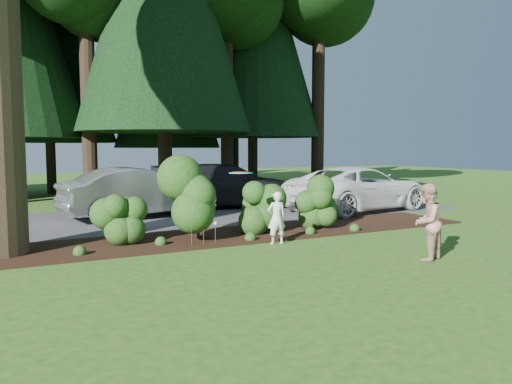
{
  "coord_description": "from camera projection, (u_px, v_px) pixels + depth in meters",
  "views": [
    {
      "loc": [
        -4.61,
        -8.41,
        2.32
      ],
      "look_at": [
        0.66,
        1.57,
        1.3
      ],
      "focal_mm": 35.0,
      "sensor_mm": 36.0,
      "label": 1
    }
  ],
  "objects": [
    {
      "name": "ground",
      "position": [
        264.0,
        266.0,
        9.76
      ],
      "size": [
        80.0,
        80.0,
        0.0
      ],
      "primitive_type": "plane",
      "color": "#204C15",
      "rests_on": "ground"
    },
    {
      "name": "mulch_bed",
      "position": [
        202.0,
        238.0,
        12.62
      ],
      "size": [
        16.0,
        2.5,
        0.05
      ],
      "primitive_type": "cube",
      "color": "black",
      "rests_on": "ground"
    },
    {
      "name": "driveway",
      "position": [
        154.0,
        217.0,
        16.37
      ],
      "size": [
        22.0,
        6.0,
        0.03
      ],
      "primitive_type": "cube",
      "color": "#38383A",
      "rests_on": "ground"
    },
    {
      "name": "shrub_row",
      "position": [
        231.0,
        206.0,
        12.81
      ],
      "size": [
        6.53,
        1.6,
        1.61
      ],
      "color": "#153A11",
      "rests_on": "ground"
    },
    {
      "name": "lily_cluster",
      "position": [
        204.0,
        225.0,
        11.69
      ],
      "size": [
        0.69,
        0.09,
        0.57
      ],
      "color": "#153A11",
      "rests_on": "ground"
    },
    {
      "name": "car_silver_wagon",
      "position": [
        138.0,
        193.0,
        16.25
      ],
      "size": [
        5.11,
        2.38,
        1.62
      ],
      "primitive_type": "imported",
      "rotation": [
        0.0,
        0.0,
        1.71
      ],
      "color": "#B2B2B7",
      "rests_on": "driveway"
    },
    {
      "name": "car_white_suv",
      "position": [
        358.0,
        189.0,
        18.0
      ],
      "size": [
        6.07,
        3.56,
        1.58
      ],
      "primitive_type": "imported",
      "rotation": [
        0.0,
        0.0,
        1.74
      ],
      "color": "white",
      "rests_on": "driveway"
    },
    {
      "name": "car_dark_suv",
      "position": [
        228.0,
        185.0,
        19.1
      ],
      "size": [
        6.09,
        3.52,
        1.66
      ],
      "primitive_type": "imported",
      "rotation": [
        0.0,
        0.0,
        1.35
      ],
      "color": "black",
      "rests_on": "driveway"
    },
    {
      "name": "child",
      "position": [
        277.0,
        218.0,
        11.91
      ],
      "size": [
        0.5,
        0.36,
        1.26
      ],
      "primitive_type": "imported",
      "rotation": [
        0.0,
        0.0,
        3.0
      ],
      "color": "silver",
      "rests_on": "ground"
    },
    {
      "name": "adult",
      "position": [
        427.0,
        222.0,
        10.19
      ],
      "size": [
        0.93,
        0.82,
        1.59
      ],
      "primitive_type": "imported",
      "rotation": [
        0.0,
        0.0,
        3.48
      ],
      "color": "#A33A15",
      "rests_on": "ground"
    },
    {
      "name": "frisbee",
      "position": [
        241.0,
        173.0,
        11.39
      ],
      "size": [
        0.55,
        0.55,
        0.05
      ],
      "color": "teal",
      "rests_on": "ground"
    }
  ]
}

